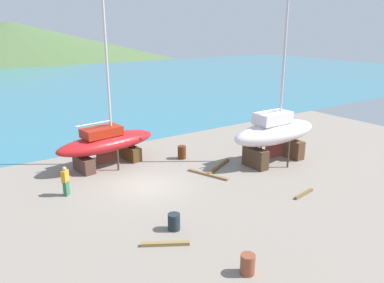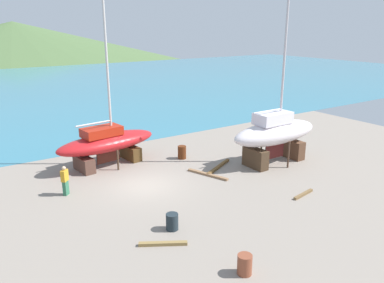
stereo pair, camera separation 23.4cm
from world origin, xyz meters
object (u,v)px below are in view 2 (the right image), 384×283
(sailboat_small_center, at_px, (107,143))
(sailboat_mid_port, at_px, (275,133))
(worker, at_px, (65,180))
(barrel_rust_mid, at_px, (245,265))
(barrel_rust_far, at_px, (182,152))
(barrel_rust_near, at_px, (172,222))

(sailboat_small_center, bearing_deg, sailboat_mid_port, -38.42)
(worker, bearing_deg, sailboat_mid_port, -145.41)
(barrel_rust_mid, bearing_deg, barrel_rust_far, 67.87)
(sailboat_small_center, relative_size, barrel_rust_far, 11.68)
(sailboat_mid_port, bearing_deg, barrel_rust_far, 138.61)
(sailboat_small_center, distance_m, barrel_rust_near, 9.67)
(sailboat_mid_port, xyz_separation_m, barrel_rust_far, (-4.75, 4.10, -1.60))
(barrel_rust_mid, relative_size, barrel_rust_far, 0.87)
(barrel_rust_near, bearing_deg, worker, 114.53)
(worker, xyz_separation_m, barrel_rust_mid, (3.50, -10.69, -0.47))
(barrel_rust_mid, xyz_separation_m, barrel_rust_near, (-0.57, 4.28, -0.01))
(worker, xyz_separation_m, barrel_rust_far, (8.46, 1.51, -0.41))
(sailboat_mid_port, bearing_deg, barrel_rust_mid, -140.76)
(sailboat_mid_port, xyz_separation_m, barrel_rust_mid, (-9.71, -8.09, -1.66))
(worker, relative_size, barrel_rust_mid, 2.12)
(worker, relative_size, barrel_rust_far, 1.85)
(worker, bearing_deg, barrel_rust_near, 160.22)
(sailboat_small_center, distance_m, barrel_rust_far, 5.16)
(sailboat_small_center, relative_size, barrel_rust_mid, 13.39)
(sailboat_mid_port, distance_m, barrel_rust_near, 11.09)
(sailboat_small_center, height_order, sailboat_mid_port, sailboat_mid_port)
(barrel_rust_far, distance_m, barrel_rust_near, 9.66)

